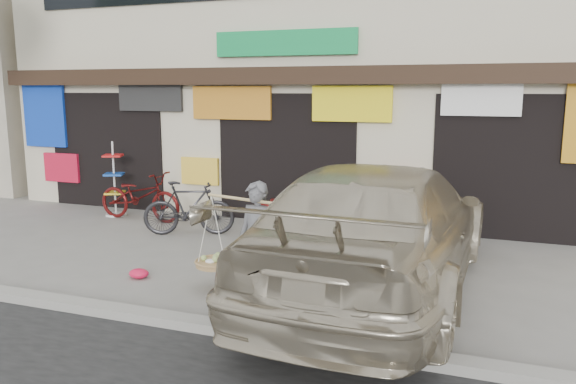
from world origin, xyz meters
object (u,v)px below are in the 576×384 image
(bike_1, at_px, (189,208))
(bike_2, at_px, (291,215))
(street_vendor, at_px, (257,247))
(suv, at_px, (379,228))
(bike_0, at_px, (140,196))
(display_rack, at_px, (115,186))

(bike_1, height_order, bike_2, bike_2)
(street_vendor, xyz_separation_m, suv, (1.43, 0.90, 0.16))
(street_vendor, height_order, suv, suv)
(bike_1, height_order, suv, suv)
(suv, bearing_deg, street_vendor, 34.66)
(bike_0, xyz_separation_m, bike_1, (1.62, -0.74, -0.00))
(bike_0, height_order, bike_2, bike_2)
(suv, distance_m, display_rack, 6.99)
(display_rack, bearing_deg, street_vendor, -36.41)
(street_vendor, height_order, bike_2, street_vendor)
(bike_0, distance_m, suv, 6.19)
(bike_0, distance_m, bike_2, 3.77)
(bike_0, distance_m, bike_1, 1.78)
(bike_0, distance_m, display_rack, 0.82)
(street_vendor, xyz_separation_m, bike_0, (-4.19, 3.47, -0.21))
(suv, bearing_deg, display_rack, -20.97)
(bike_2, height_order, suv, suv)
(bike_0, xyz_separation_m, suv, (5.62, -2.56, 0.37))
(bike_1, relative_size, suv, 0.28)
(bike_0, bearing_deg, bike_1, -111.60)
(bike_0, height_order, suv, suv)
(bike_2, bearing_deg, street_vendor, -147.69)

